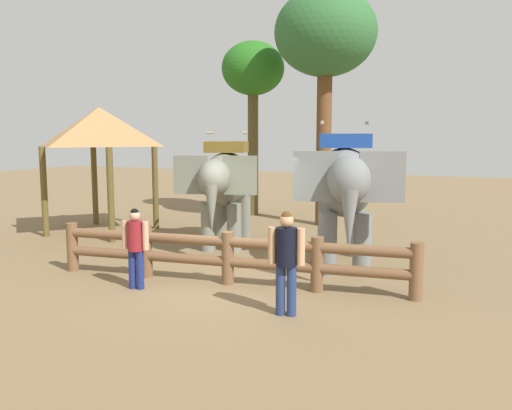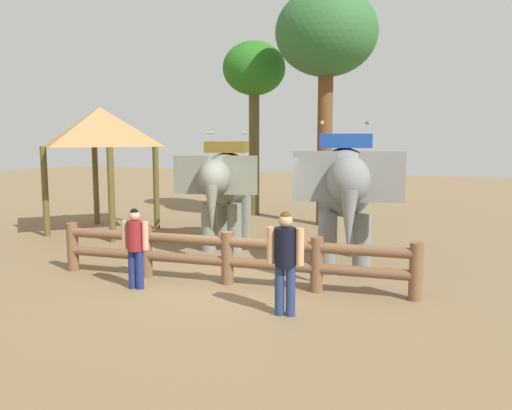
{
  "view_description": "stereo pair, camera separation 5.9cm",
  "coord_description": "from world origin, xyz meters",
  "px_view_note": "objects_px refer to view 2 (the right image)",
  "views": [
    {
      "loc": [
        4.47,
        -9.67,
        2.98
      ],
      "look_at": [
        0.0,
        1.29,
        1.4
      ],
      "focal_mm": 37.97,
      "sensor_mm": 36.0,
      "label": 1
    },
    {
      "loc": [
        4.53,
        -9.65,
        2.98
      ],
      "look_at": [
        0.0,
        1.29,
        1.4
      ],
      "focal_mm": 37.97,
      "sensor_mm": 36.0,
      "label": 2
    }
  ],
  "objects_px": {
    "tourist_woman_in_black": "(135,243)",
    "tree_back_center": "(326,37)",
    "log_fence": "(227,254)",
    "elephant_center": "(344,186)",
    "elephant_near_left": "(226,182)",
    "thatched_shelter": "(101,128)",
    "tree_far_left": "(254,74)",
    "tourist_man_in_blue": "(285,256)"
  },
  "relations": [
    {
      "from": "tourist_woman_in_black",
      "to": "tree_back_center",
      "type": "bearing_deg",
      "value": 80.76
    },
    {
      "from": "log_fence",
      "to": "elephant_center",
      "type": "xyz_separation_m",
      "value": [
        1.8,
        2.25,
        1.22
      ]
    },
    {
      "from": "elephant_near_left",
      "to": "thatched_shelter",
      "type": "xyz_separation_m",
      "value": [
        -4.31,
        0.46,
        1.42
      ]
    },
    {
      "from": "elephant_center",
      "to": "tree_far_left",
      "type": "xyz_separation_m",
      "value": [
        -4.85,
        6.45,
        3.25
      ]
    },
    {
      "from": "tourist_man_in_blue",
      "to": "thatched_shelter",
      "type": "bearing_deg",
      "value": 146.35
    },
    {
      "from": "elephant_center",
      "to": "tree_back_center",
      "type": "xyz_separation_m",
      "value": [
        -1.9,
        5.26,
        4.13
      ]
    },
    {
      "from": "elephant_center",
      "to": "tree_far_left",
      "type": "relative_size",
      "value": 0.62
    },
    {
      "from": "tourist_woman_in_black",
      "to": "tourist_man_in_blue",
      "type": "height_order",
      "value": "tourist_man_in_blue"
    },
    {
      "from": "elephant_near_left",
      "to": "elephant_center",
      "type": "xyz_separation_m",
      "value": [
        3.39,
        -1.01,
        0.13
      ]
    },
    {
      "from": "elephant_center",
      "to": "tree_far_left",
      "type": "distance_m",
      "value": 8.7
    },
    {
      "from": "log_fence",
      "to": "thatched_shelter",
      "type": "distance_m",
      "value": 7.41
    },
    {
      "from": "elephant_center",
      "to": "tourist_man_in_blue",
      "type": "xyz_separation_m",
      "value": [
        -0.11,
        -3.58,
        -0.82
      ]
    },
    {
      "from": "log_fence",
      "to": "thatched_shelter",
      "type": "xyz_separation_m",
      "value": [
        -5.9,
        3.72,
        2.51
      ]
    },
    {
      "from": "thatched_shelter",
      "to": "tree_far_left",
      "type": "relative_size",
      "value": 0.6
    },
    {
      "from": "tree_back_center",
      "to": "tourist_woman_in_black",
      "type": "bearing_deg",
      "value": -99.24
    },
    {
      "from": "tourist_woman_in_black",
      "to": "tree_back_center",
      "type": "distance_m",
      "value": 9.97
    },
    {
      "from": "elephant_near_left",
      "to": "tree_back_center",
      "type": "xyz_separation_m",
      "value": [
        1.48,
        4.26,
        4.26
      ]
    },
    {
      "from": "elephant_center",
      "to": "thatched_shelter",
      "type": "distance_m",
      "value": 7.94
    },
    {
      "from": "elephant_near_left",
      "to": "elephant_center",
      "type": "relative_size",
      "value": 0.93
    },
    {
      "from": "log_fence",
      "to": "tourist_man_in_blue",
      "type": "xyz_separation_m",
      "value": [
        1.68,
        -1.33,
        0.39
      ]
    },
    {
      "from": "tourist_man_in_blue",
      "to": "tree_far_left",
      "type": "height_order",
      "value": "tree_far_left"
    },
    {
      "from": "tourist_woman_in_black",
      "to": "tree_far_left",
      "type": "relative_size",
      "value": 0.25
    },
    {
      "from": "elephant_center",
      "to": "log_fence",
      "type": "bearing_deg",
      "value": -128.63
    },
    {
      "from": "elephant_center",
      "to": "tourist_man_in_blue",
      "type": "distance_m",
      "value": 3.67
    },
    {
      "from": "elephant_near_left",
      "to": "tree_far_left",
      "type": "relative_size",
      "value": 0.58
    },
    {
      "from": "tourist_woman_in_black",
      "to": "thatched_shelter",
      "type": "height_order",
      "value": "thatched_shelter"
    },
    {
      "from": "tourist_woman_in_black",
      "to": "tree_back_center",
      "type": "xyz_separation_m",
      "value": [
        1.38,
        8.48,
        5.06
      ]
    },
    {
      "from": "tourist_woman_in_black",
      "to": "tourist_man_in_blue",
      "type": "relative_size",
      "value": 0.9
    },
    {
      "from": "log_fence",
      "to": "elephant_near_left",
      "type": "height_order",
      "value": "elephant_near_left"
    },
    {
      "from": "log_fence",
      "to": "tree_back_center",
      "type": "relative_size",
      "value": 0.99
    },
    {
      "from": "elephant_near_left",
      "to": "tree_back_center",
      "type": "relative_size",
      "value": 0.48
    },
    {
      "from": "thatched_shelter",
      "to": "elephant_near_left",
      "type": "bearing_deg",
      "value": -6.07
    },
    {
      "from": "log_fence",
      "to": "tourist_man_in_blue",
      "type": "relative_size",
      "value": 4.26
    },
    {
      "from": "tree_far_left",
      "to": "elephant_center",
      "type": "bearing_deg",
      "value": -53.06
    },
    {
      "from": "tree_far_left",
      "to": "thatched_shelter",
      "type": "bearing_deg",
      "value": -119.74
    },
    {
      "from": "elephant_near_left",
      "to": "tourist_man_in_blue",
      "type": "relative_size",
      "value": 2.08
    },
    {
      "from": "tree_far_left",
      "to": "tree_back_center",
      "type": "distance_m",
      "value": 3.3
    },
    {
      "from": "tree_far_left",
      "to": "tourist_woman_in_black",
      "type": "bearing_deg",
      "value": -80.78
    },
    {
      "from": "tourist_woman_in_black",
      "to": "thatched_shelter",
      "type": "bearing_deg",
      "value": 133.34
    },
    {
      "from": "tree_back_center",
      "to": "elephant_center",
      "type": "bearing_deg",
      "value": -70.13
    },
    {
      "from": "elephant_center",
      "to": "tourist_man_in_blue",
      "type": "bearing_deg",
      "value": -91.83
    },
    {
      "from": "log_fence",
      "to": "tree_far_left",
      "type": "height_order",
      "value": "tree_far_left"
    }
  ]
}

